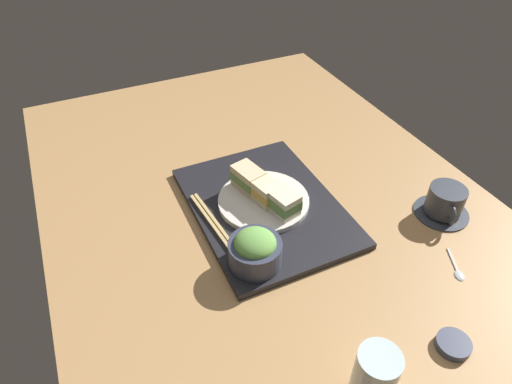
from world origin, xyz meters
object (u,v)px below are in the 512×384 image
at_px(sandwich_near, 248,178).
at_px(teaspoon, 458,271).
at_px(sandwich_plate, 264,201).
at_px(sandwich_middle, 264,190).
at_px(salad_bowl, 255,250).
at_px(sandwich_far, 280,202).
at_px(drinking_glass, 373,380).
at_px(coffee_cup, 445,203).
at_px(small_sauce_dish, 453,344).
at_px(chopsticks_pair, 214,224).

height_order(sandwich_near, teaspoon, sandwich_near).
xyz_separation_m(sandwich_plate, sandwich_middle, (0.00, -0.00, 0.03)).
relative_size(sandwich_middle, teaspoon, 1.07).
height_order(salad_bowl, teaspoon, salad_bowl).
bearing_deg(sandwich_plate, sandwich_far, 15.99).
height_order(sandwich_plate, drinking_glass, drinking_glass).
relative_size(sandwich_middle, sandwich_far, 1.04).
distance_m(drinking_glass, teaspoon, 0.35).
xyz_separation_m(sandwich_middle, sandwich_far, (0.05, 0.01, 0.00)).
bearing_deg(drinking_glass, salad_bowl, -171.96).
height_order(sandwich_plate, coffee_cup, coffee_cup).
xyz_separation_m(sandwich_middle, coffee_cup, (0.19, 0.36, -0.02)).
height_order(sandwich_near, salad_bowl, salad_bowl).
relative_size(sandwich_plate, teaspoon, 2.50).
bearing_deg(sandwich_plate, small_sauce_dish, 17.18).
relative_size(chopsticks_pair, coffee_cup, 1.78).
distance_m(sandwich_plate, small_sauce_dish, 0.48).
bearing_deg(sandwich_plate, teaspoon, 38.92).
bearing_deg(chopsticks_pair, drinking_glass, 10.28).
xyz_separation_m(sandwich_plate, sandwich_far, (0.05, 0.01, 0.03)).
bearing_deg(sandwich_far, sandwich_middle, -164.01).
relative_size(salad_bowl, teaspoon, 1.28).
relative_size(salad_bowl, drinking_glass, 0.84).
relative_size(sandwich_far, coffee_cup, 0.69).
distance_m(sandwich_near, small_sauce_dish, 0.53).
height_order(small_sauce_dish, teaspoon, small_sauce_dish).
relative_size(sandwich_plate, small_sauce_dish, 3.52).
xyz_separation_m(sandwich_far, drinking_glass, (0.42, -0.06, 0.01)).
bearing_deg(coffee_cup, drinking_glass, -55.40).
distance_m(sandwich_near, salad_bowl, 0.22).
distance_m(sandwich_far, teaspoon, 0.39).
bearing_deg(sandwich_middle, drinking_glass, -5.75).
xyz_separation_m(salad_bowl, coffee_cup, (0.04, 0.45, -0.02)).
height_order(sandwich_plate, sandwich_far, sandwich_far).
xyz_separation_m(sandwich_plate, drinking_glass, (0.47, -0.05, 0.04)).
relative_size(sandwich_far, small_sauce_dish, 1.45).
height_order(sandwich_near, sandwich_middle, sandwich_near).
height_order(sandwich_far, chopsticks_pair, sandwich_far).
bearing_deg(teaspoon, small_sauce_dish, -46.77).
distance_m(sandwich_plate, sandwich_middle, 0.03).
bearing_deg(teaspoon, chopsticks_pair, -128.17).
distance_m(sandwich_plate, chopsticks_pair, 0.13).
bearing_deg(sandwich_far, chopsticks_pair, -101.94).
xyz_separation_m(sandwich_far, chopsticks_pair, (-0.03, -0.14, -0.03)).
bearing_deg(sandwich_near, sandwich_middle, 15.99).
distance_m(sandwich_plate, drinking_glass, 0.47).
xyz_separation_m(chopsticks_pair, small_sauce_dish, (0.44, 0.27, -0.01)).
relative_size(sandwich_near, small_sauce_dish, 1.44).
height_order(sandwich_plate, chopsticks_pair, sandwich_plate).
height_order(sandwich_middle, teaspoon, sandwich_middle).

